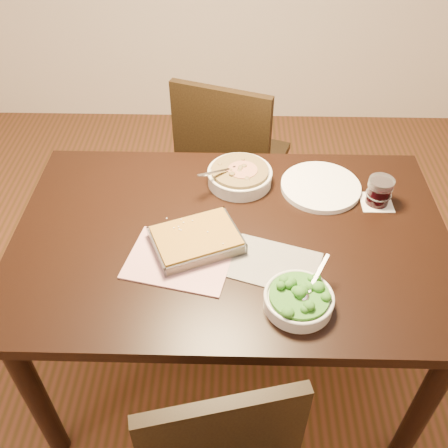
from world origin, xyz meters
name	(u,v)px	position (x,y,z in m)	size (l,w,h in m)	color
ground	(229,361)	(0.00, 0.00, 0.00)	(4.00, 4.00, 0.00)	#452E13
table	(231,254)	(0.00, 0.00, 0.65)	(1.40, 0.90, 0.75)	black
magazine_a	(179,260)	(-0.16, -0.12, 0.75)	(0.31, 0.23, 0.01)	#A32E46
magazine_b	(274,265)	(0.13, -0.13, 0.75)	(0.26, 0.19, 0.00)	#25272D
coaster	(376,202)	(0.50, 0.17, 0.75)	(0.11, 0.11, 0.00)	white
stew_bowl	(240,175)	(0.03, 0.27, 0.78)	(0.23, 0.23, 0.09)	silver
broccoli_bowl	(299,299)	(0.19, -0.28, 0.78)	(0.19, 0.21, 0.08)	silver
baking_dish	(196,240)	(-0.11, -0.06, 0.77)	(0.32, 0.28, 0.05)	silver
wine_tumbler	(379,191)	(0.50, 0.17, 0.80)	(0.09, 0.09, 0.10)	black
dinner_plate	(321,187)	(0.31, 0.24, 0.76)	(0.28, 0.28, 0.02)	white
chair_far	(230,158)	(-0.02, 0.75, 0.51)	(0.55, 0.55, 0.92)	black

